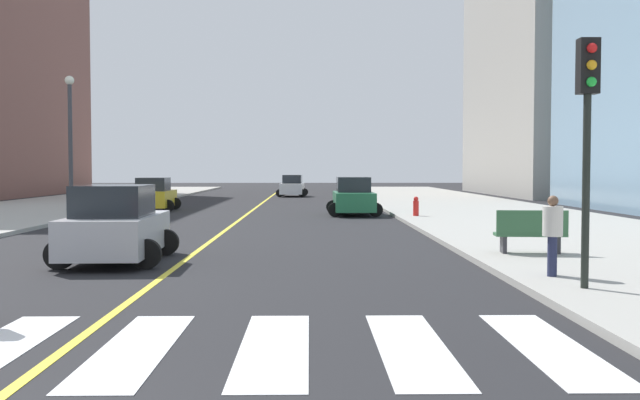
# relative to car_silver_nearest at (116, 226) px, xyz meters

# --- Properties ---
(sidewalk_kerb_east) EXTENTS (10.00, 120.00, 0.15)m
(sidewalk_kerb_east) POSITION_rel_car_silver_nearest_xyz_m (13.86, 7.31, -0.83)
(sidewalk_kerb_east) COLOR #9E9B93
(sidewalk_kerb_east) RESTS_ON ground
(crosswalk_paint) EXTENTS (13.50, 4.00, 0.01)m
(crosswalk_paint) POSITION_rel_car_silver_nearest_xyz_m (1.66, -8.69, -0.89)
(crosswalk_paint) COLOR silver
(crosswalk_paint) RESTS_ON ground
(lane_divider_paint) EXTENTS (0.16, 80.00, 0.01)m
(lane_divider_paint) POSITION_rel_car_silver_nearest_xyz_m (1.66, 27.31, -0.90)
(lane_divider_paint) COLOR yellow
(lane_divider_paint) RESTS_ON ground
(parking_garage_concrete) EXTENTS (18.00, 24.00, 24.96)m
(parking_garage_concrete) POSITION_rel_car_silver_nearest_xyz_m (29.88, 45.80, 11.58)
(parking_garage_concrete) COLOR #9E9B93
(parking_garage_concrete) RESTS_ON ground
(car_silver_nearest) EXTENTS (2.77, 4.36, 1.93)m
(car_silver_nearest) POSITION_rel_car_silver_nearest_xyz_m (0.00, 0.00, 0.00)
(car_silver_nearest) COLOR #B7B7BC
(car_silver_nearest) RESTS_ON ground
(car_green_second) EXTENTS (2.67, 4.26, 1.90)m
(car_green_second) POSITION_rel_car_silver_nearest_xyz_m (7.02, 18.07, -0.01)
(car_green_second) COLOR #236B42
(car_green_second) RESTS_ON ground
(car_yellow_third) EXTENTS (2.61, 4.12, 1.82)m
(car_yellow_third) POSITION_rel_car_silver_nearest_xyz_m (-3.71, 21.89, -0.05)
(car_yellow_third) COLOR gold
(car_yellow_third) RESTS_ON ground
(car_white_fourth) EXTENTS (2.61, 4.06, 1.78)m
(car_white_fourth) POSITION_rel_car_silver_nearest_xyz_m (3.41, 41.81, -0.07)
(car_white_fourth) COLOR silver
(car_white_fourth) RESTS_ON ground
(traffic_light_near_corner) EXTENTS (0.36, 0.41, 4.54)m
(traffic_light_near_corner) POSITION_rel_car_silver_nearest_xyz_m (9.86, -4.97, 2.45)
(traffic_light_near_corner) COLOR black
(traffic_light_near_corner) RESTS_ON sidewalk_kerb_east
(park_bench) EXTENTS (1.84, 0.71, 1.12)m
(park_bench) POSITION_rel_car_silver_nearest_xyz_m (10.52, 0.45, -0.21)
(park_bench) COLOR #33603D
(park_bench) RESTS_ON sidewalk_kerb_east
(pedestrian_waiting_east) EXTENTS (0.41, 0.41, 1.64)m
(pedestrian_waiting_east) POSITION_rel_car_silver_nearest_xyz_m (9.77, -3.43, 0.15)
(pedestrian_waiting_east) COLOR #232847
(pedestrian_waiting_east) RESTS_ON sidewalk_kerb_east
(fire_hydrant) EXTENTS (0.26, 0.26, 0.89)m
(fire_hydrant) POSITION_rel_car_silver_nearest_xyz_m (9.72, 15.19, -0.32)
(fire_hydrant) COLOR red
(fire_hydrant) RESTS_ON sidewalk_kerb_east
(street_lamp) EXTENTS (0.44, 0.44, 6.62)m
(street_lamp) POSITION_rel_car_silver_nearest_xyz_m (-6.70, 17.16, 3.21)
(street_lamp) COLOR #38383D
(street_lamp) RESTS_ON sidewalk_kerb_west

